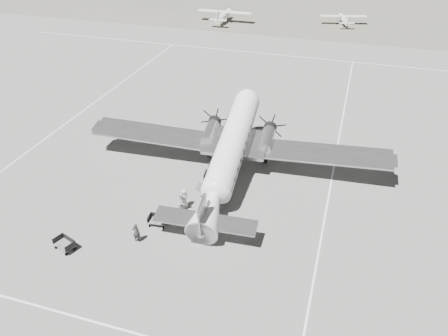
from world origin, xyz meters
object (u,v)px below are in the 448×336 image
Objects in this scene: light_plane_right at (343,20)px; ground_crew at (136,233)px; baggage_cart_near at (158,221)px; ramp_agent at (182,202)px; dc3_airliner at (231,151)px; baggage_cart_far at (65,245)px; light_plane_left at (224,16)px; passenger at (184,198)px.

light_plane_right reaches higher than ground_crew.
baggage_cart_near is 2.59m from ramp_agent.
light_plane_right is at bearing -3.36° from ramp_agent.
dc3_airliner reaches higher than baggage_cart_far.
ground_crew is (-10.14, -68.48, -0.11)m from light_plane_right.
dc3_airliner is 2.57× the size of light_plane_left.
baggage_cart_near is at bearing -112.80° from light_plane_right.
ramp_agent is (6.59, 6.81, 0.43)m from baggage_cart_far.
light_plane_right is 5.16× the size of ramp_agent.
ramp_agent is at bearing -76.48° from light_plane_left.
dc3_airliner is 3.18× the size of light_plane_right.
baggage_cart_far is (-14.83, -70.86, -0.49)m from light_plane_right.
baggage_cart_near is at bearing -110.78° from ground_crew.
light_plane_right is 6.01× the size of baggage_cart_near.
light_plane_right is at bearing 80.61° from dc3_airliner.
passenger is at bearing 7.57° from ramp_agent.
light_plane_left is 6.47× the size of passenger.
light_plane_right is at bearing 76.77° from baggage_cart_near.
ground_crew is 4.83m from ramp_agent.
ground_crew is at bearing -113.11° from light_plane_right.
dc3_airliner is at bearing -110.49° from light_plane_right.
passenger is (1.17, 2.85, 0.44)m from baggage_cart_near.
light_plane_right is at bearing -101.57° from ground_crew.
light_plane_right is 5.23× the size of passenger.
baggage_cart_far is (8.01, -65.73, -0.71)m from light_plane_left.
ramp_agent reaches higher than baggage_cart_near.
dc3_airliner reaches higher than light_plane_right.
dc3_airliner is at bearing 74.31° from baggage_cart_far.
baggage_cart_near is (-9.44, -66.29, -0.51)m from light_plane_right.
baggage_cart_near is at bearing 155.80° from ramp_agent.
dc3_airliner is 6.22m from passenger.
baggage_cart_far is 0.92× the size of passenger.
light_plane_right is 66.97m from baggage_cart_near.
ramp_agent is 0.60m from passenger.
light_plane_left is 6.75× the size of ground_crew.
ramp_agent reaches higher than passenger.
dc3_airliner reaches higher than light_plane_left.
light_plane_right is 72.39m from baggage_cart_far.
baggage_cart_near is 0.94× the size of baggage_cart_far.
baggage_cart_far is 0.91× the size of ramp_agent.
baggage_cart_far is at bearing 23.72° from ground_crew.
dc3_airliner is at bearing -72.63° from light_plane_left.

